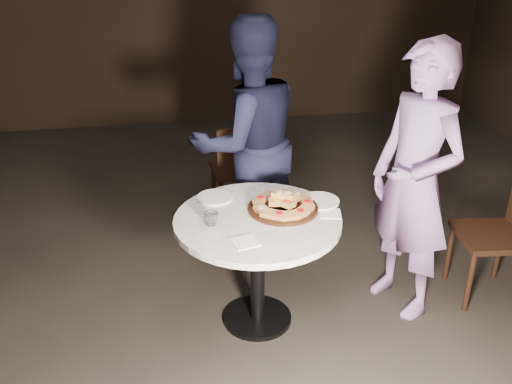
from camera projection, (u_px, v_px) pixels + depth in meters
The scene contains 13 objects.
floor at pixel (275, 305), 3.44m from camera, with size 7.00×7.00×0.00m, color black.
table at pixel (258, 238), 3.08m from camera, with size 1.03×1.03×0.67m.
serving_board at pixel (283, 208), 3.11m from camera, with size 0.39×0.39×0.02m, color black.
focaccia_pile at pixel (283, 202), 3.09m from camera, with size 0.34×0.34×0.09m.
plate_left at pixel (215, 197), 3.23m from camera, with size 0.20×0.20×0.01m, color white.
plate_right at pixel (319, 201), 3.19m from camera, with size 0.23×0.23×0.01m, color white.
water_glass at pixel (211, 219), 2.94m from camera, with size 0.08×0.08×0.07m, color silver.
napkin_near at pixel (245, 242), 2.80m from camera, with size 0.12×0.12×0.01m, color white.
napkin_far at pixel (330, 213), 3.07m from camera, with size 0.11×0.11×0.01m, color white.
chair_far at pixel (239, 166), 4.21m from camera, with size 0.40×0.41×0.78m.
chair_right at pixel (507, 227), 3.35m from camera, with size 0.43×0.42×0.81m.
diner_navy at pixel (247, 143), 3.65m from camera, with size 0.78×0.61×1.61m, color black.
diner_teal at pixel (415, 184), 3.13m from camera, with size 0.58×0.38×1.58m, color #7B639E.
Camera 1 is at (-0.57, -2.74, 2.12)m, focal length 40.00 mm.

